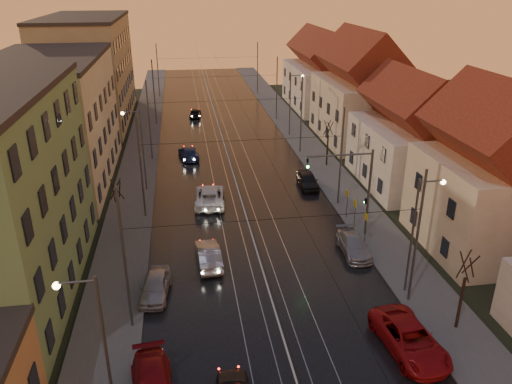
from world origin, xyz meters
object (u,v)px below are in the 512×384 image
street_lamp_0 (97,339)px  parked_left_3 (155,286)px  parked_right_2 (308,180)px  street_lamp_1 (418,225)px  street_lamp_2 (139,142)px  driving_car_2 (210,196)px  driving_car_1 (208,255)px  driving_car_4 (195,113)px  parked_right_1 (354,245)px  driving_car_3 (189,153)px  traffic_light_mast (357,183)px  street_lamp_3 (292,99)px  parked_right_0 (409,339)px

street_lamp_0 → parked_left_3: street_lamp_0 is taller
parked_right_2 → street_lamp_1: bearing=-81.0°
street_lamp_0 → street_lamp_2: bearing=90.0°
street_lamp_2 → driving_car_2: (6.19, -4.11, -4.10)m
driving_car_1 → driving_car_4: driving_car_1 is taller
driving_car_1 → parked_right_2: size_ratio=1.05×
street_lamp_0 → driving_car_1: bearing=68.0°
street_lamp_1 → driving_car_1: (-12.80, 5.42, -4.13)m
driving_car_4 → parked_left_3: 45.47m
driving_car_1 → parked_right_2: bearing=-132.5°
driving_car_1 → parked_right_1: size_ratio=0.99×
driving_car_3 → parked_right_2: (11.35, -10.34, 0.05)m
traffic_light_mast → driving_car_3: size_ratio=1.53×
driving_car_3 → street_lamp_3: bearing=-159.6°
driving_car_1 → parked_right_1: 10.81m
street_lamp_3 → driving_car_4: size_ratio=2.05×
parked_left_3 → driving_car_1: bearing=49.7°
street_lamp_2 → parked_right_1: street_lamp_2 is taller
street_lamp_1 → parked_left_3: (-16.43, 2.07, -4.17)m
driving_car_2 → parked_right_0: bearing=118.9°
street_lamp_3 → driving_car_1: street_lamp_3 is taller
driving_car_1 → driving_car_2: (0.78, 10.47, 0.03)m
street_lamp_1 → driving_car_3: bearing=115.3°
parked_right_0 → parked_right_2: bearing=84.1°
driving_car_4 → parked_right_2: size_ratio=0.90×
street_lamp_2 → parked_right_1: bearing=-42.0°
street_lamp_3 → traffic_light_mast: 28.03m
driving_car_2 → driving_car_1: bearing=90.4°
driving_car_4 → parked_right_1: (10.14, -41.94, 0.00)m
street_lamp_1 → parked_right_1: bearing=110.2°
street_lamp_3 → parked_right_1: size_ratio=1.74×
traffic_light_mast → driving_car_4: 41.04m
driving_car_3 → parked_right_2: size_ratio=1.09×
street_lamp_1 → street_lamp_2: bearing=132.3°
driving_car_3 → driving_car_4: bearing=-102.1°
street_lamp_0 → street_lamp_1: (18.21, 8.00, 0.00)m
street_lamp_1 → street_lamp_2: size_ratio=1.00×
driving_car_2 → driving_car_4: (-0.11, 31.45, -0.12)m
driving_car_3 → street_lamp_2: bearing=54.6°
street_lamp_0 → driving_car_1: (5.41, 13.42, -4.13)m
street_lamp_1 → parked_right_2: 19.04m
street_lamp_1 → parked_right_0: street_lamp_1 is taller
parked_right_1 → parked_right_2: parked_right_2 is taller
driving_car_1 → parked_right_2: 16.76m
street_lamp_1 → parked_right_1: 7.13m
traffic_light_mast → driving_car_4: bearing=105.6°
driving_car_2 → street_lamp_0: bearing=80.1°
driving_car_3 → parked_left_3: (-2.84, -26.71, 0.04)m
street_lamp_0 → street_lamp_3: same height
street_lamp_0 → street_lamp_1: bearing=23.7°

